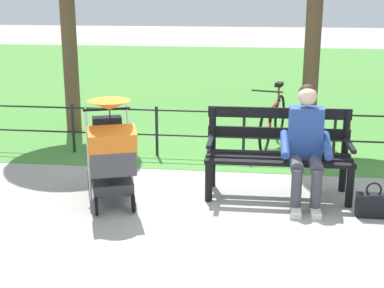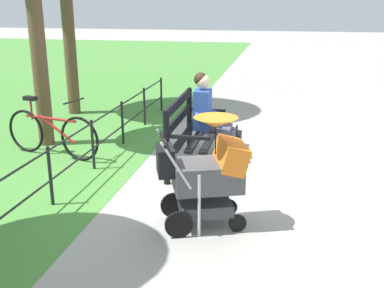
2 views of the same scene
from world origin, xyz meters
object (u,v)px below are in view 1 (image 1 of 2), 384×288
park_bench (278,149)px  person_on_bench (306,142)px  handbag (372,205)px  bicycle (273,120)px  stroller (111,151)px

park_bench → person_on_bench: bearing=141.2°
park_bench → person_on_bench: size_ratio=1.26×
person_on_bench → handbag: bearing=154.7°
handbag → bicycle: bearing=-69.7°
stroller → bicycle: bearing=-123.5°
handbag → park_bench: bearing=-29.6°
handbag → bicycle: size_ratio=0.23×
person_on_bench → park_bench: bearing=-38.8°
person_on_bench → stroller: 2.07m
person_on_bench → handbag: size_ratio=3.45×
person_on_bench → bicycle: 2.36m
handbag → bicycle: 2.82m
park_bench → handbag: size_ratio=4.34×
park_bench → stroller: bearing=16.9°
park_bench → handbag: bearing=150.4°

